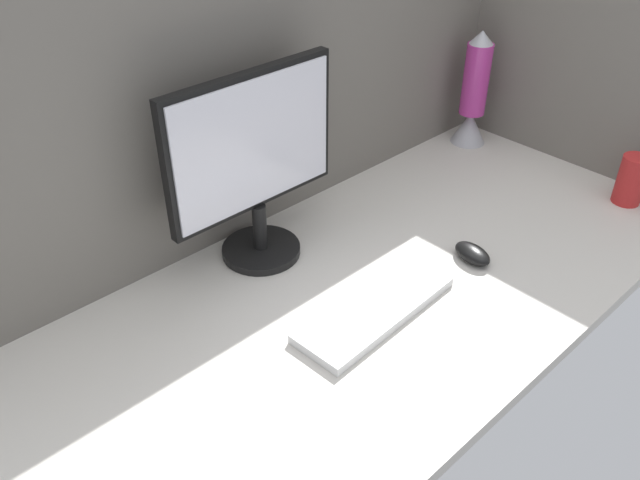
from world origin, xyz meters
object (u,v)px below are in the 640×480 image
(keyboard, at_px, (375,309))
(mug_red_plastic, at_px, (631,180))
(lava_lamp, at_px, (473,98))
(mouse, at_px, (472,254))
(monitor, at_px, (254,160))

(keyboard, xyz_separation_m, mug_red_plastic, (0.79, -0.15, 0.05))
(lava_lamp, bearing_deg, mug_red_plastic, -88.45)
(mouse, bearing_deg, mug_red_plastic, -3.80)
(keyboard, xyz_separation_m, lava_lamp, (0.78, 0.34, 0.13))
(monitor, relative_size, mouse, 4.49)
(keyboard, height_order, mug_red_plastic, mug_red_plastic)
(monitor, height_order, mouse, monitor)
(monitor, bearing_deg, mug_red_plastic, -29.90)
(monitor, relative_size, lava_lamp, 1.28)
(mouse, distance_m, mug_red_plastic, 0.51)
(monitor, bearing_deg, keyboard, -83.36)
(keyboard, distance_m, lava_lamp, 0.86)
(monitor, xyz_separation_m, mouse, (0.33, -0.36, -0.22))
(mug_red_plastic, bearing_deg, keyboard, 169.32)
(mug_red_plastic, xyz_separation_m, lava_lamp, (-0.01, 0.49, 0.08))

